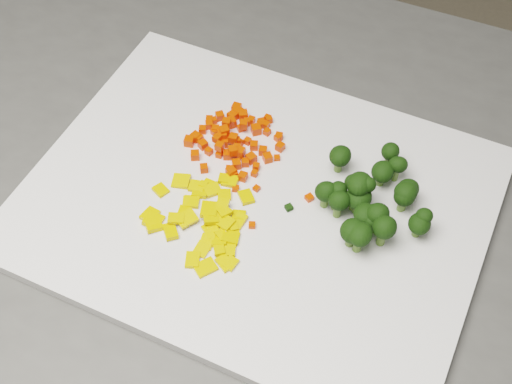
% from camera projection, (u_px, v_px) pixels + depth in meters
% --- Properties ---
extents(counter_block, '(1.24, 0.97, 0.90)m').
position_uv_depth(counter_block, '(235.00, 348.00, 1.17)').
color(counter_block, '#474745').
rests_on(counter_block, ground).
extents(cutting_board, '(0.56, 0.48, 0.01)m').
position_uv_depth(cutting_board, '(256.00, 201.00, 0.79)').
color(cutting_board, silver).
rests_on(cutting_board, counter_block).
extents(carrot_pile, '(0.11, 0.11, 0.03)m').
position_uv_depth(carrot_pile, '(235.00, 135.00, 0.82)').
color(carrot_pile, '#ED2902').
rests_on(carrot_pile, cutting_board).
extents(pepper_pile, '(0.13, 0.13, 0.02)m').
position_uv_depth(pepper_pile, '(201.00, 218.00, 0.75)').
color(pepper_pile, '#E0AB0B').
rests_on(pepper_pile, cutting_board).
extents(broccoli_pile, '(0.13, 0.13, 0.06)m').
position_uv_depth(broccoli_pile, '(370.00, 191.00, 0.75)').
color(broccoli_pile, black).
rests_on(broccoli_pile, cutting_board).
extents(carrot_cube_0, '(0.01, 0.01, 0.01)m').
position_uv_depth(carrot_cube_0, '(219.00, 154.00, 0.81)').
color(carrot_cube_0, '#ED2902').
rests_on(carrot_cube_0, carrot_pile).
extents(carrot_cube_1, '(0.01, 0.01, 0.01)m').
position_uv_depth(carrot_cube_1, '(232.00, 116.00, 0.85)').
color(carrot_cube_1, '#ED2902').
rests_on(carrot_cube_1, carrot_pile).
extents(carrot_cube_2, '(0.01, 0.01, 0.01)m').
position_uv_depth(carrot_cube_2, '(269.00, 120.00, 0.85)').
color(carrot_cube_2, '#ED2902').
rests_on(carrot_cube_2, carrot_pile).
extents(carrot_cube_3, '(0.01, 0.01, 0.01)m').
position_uv_depth(carrot_cube_3, '(228.00, 155.00, 0.81)').
color(carrot_cube_3, '#ED2902').
rests_on(carrot_cube_3, carrot_pile).
extents(carrot_cube_4, '(0.01, 0.01, 0.01)m').
position_uv_depth(carrot_cube_4, '(209.00, 120.00, 0.85)').
color(carrot_cube_4, '#ED2902').
rests_on(carrot_cube_4, carrot_pile).
extents(carrot_cube_5, '(0.01, 0.01, 0.01)m').
position_uv_depth(carrot_cube_5, '(256.00, 130.00, 0.84)').
color(carrot_cube_5, '#ED2902').
rests_on(carrot_cube_5, carrot_pile).
extents(carrot_cube_6, '(0.01, 0.01, 0.01)m').
position_uv_depth(carrot_cube_6, '(254.00, 146.00, 0.82)').
color(carrot_cube_6, '#ED2902').
rests_on(carrot_cube_6, carrot_pile).
extents(carrot_cube_7, '(0.01, 0.01, 0.01)m').
position_uv_depth(carrot_cube_7, '(279.00, 136.00, 0.83)').
color(carrot_cube_7, '#ED2902').
rests_on(carrot_cube_7, carrot_pile).
extents(carrot_cube_8, '(0.01, 0.01, 0.01)m').
position_uv_depth(carrot_cube_8, '(267.00, 132.00, 0.84)').
color(carrot_cube_8, '#ED2902').
rests_on(carrot_cube_8, carrot_pile).
extents(carrot_cube_9, '(0.01, 0.01, 0.01)m').
position_uv_depth(carrot_cube_9, '(189.00, 141.00, 0.82)').
color(carrot_cube_9, '#ED2902').
rests_on(carrot_cube_9, carrot_pile).
extents(carrot_cube_10, '(0.01, 0.01, 0.01)m').
position_uv_depth(carrot_cube_10, '(240.00, 128.00, 0.84)').
color(carrot_cube_10, '#ED2902').
rests_on(carrot_cube_10, carrot_pile).
extents(carrot_cube_11, '(0.01, 0.01, 0.01)m').
position_uv_depth(carrot_cube_11, '(220.00, 146.00, 0.81)').
color(carrot_cube_11, '#ED2902').
rests_on(carrot_cube_11, carrot_pile).
extents(carrot_cube_12, '(0.01, 0.01, 0.01)m').
position_uv_depth(carrot_cube_12, '(199.00, 138.00, 0.83)').
color(carrot_cube_12, '#ED2902').
rests_on(carrot_cube_12, carrot_pile).
extents(carrot_cube_13, '(0.01, 0.01, 0.01)m').
position_uv_depth(carrot_cube_13, '(278.00, 138.00, 0.83)').
color(carrot_cube_13, '#ED2902').
rests_on(carrot_cube_13, carrot_pile).
extents(carrot_cube_14, '(0.01, 0.01, 0.01)m').
position_uv_depth(carrot_cube_14, '(222.00, 135.00, 0.82)').
color(carrot_cube_14, '#ED2902').
rests_on(carrot_cube_14, carrot_pile).
extents(carrot_cube_15, '(0.01, 0.01, 0.01)m').
position_uv_depth(carrot_cube_15, '(214.00, 121.00, 0.85)').
color(carrot_cube_15, '#ED2902').
rests_on(carrot_cube_15, carrot_pile).
extents(carrot_cube_16, '(0.01, 0.01, 0.01)m').
position_uv_depth(carrot_cube_16, '(204.00, 168.00, 0.80)').
color(carrot_cube_16, '#ED2902').
rests_on(carrot_cube_16, carrot_pile).
extents(carrot_cube_17, '(0.01, 0.01, 0.01)m').
position_uv_depth(carrot_cube_17, '(203.00, 130.00, 0.84)').
color(carrot_cube_17, '#ED2902').
rests_on(carrot_cube_17, carrot_pile).
extents(carrot_cube_18, '(0.01, 0.01, 0.01)m').
position_uv_depth(carrot_cube_18, '(237.00, 148.00, 0.81)').
color(carrot_cube_18, '#ED2902').
rests_on(carrot_cube_18, carrot_pile).
extents(carrot_cube_19, '(0.01, 0.01, 0.01)m').
position_uv_depth(carrot_cube_19, '(237.00, 140.00, 0.82)').
color(carrot_cube_19, '#ED2902').
rests_on(carrot_cube_19, carrot_pile).
extents(carrot_cube_20, '(0.01, 0.01, 0.01)m').
position_uv_depth(carrot_cube_20, '(233.00, 151.00, 0.80)').
color(carrot_cube_20, '#ED2902').
rests_on(carrot_cube_20, carrot_pile).
extents(carrot_cube_21, '(0.01, 0.01, 0.01)m').
position_uv_depth(carrot_cube_21, '(243.00, 177.00, 0.79)').
color(carrot_cube_21, '#ED2902').
rests_on(carrot_cube_21, carrot_pile).
extents(carrot_cube_22, '(0.01, 0.01, 0.01)m').
position_uv_depth(carrot_cube_22, '(244.00, 126.00, 0.84)').
color(carrot_cube_22, '#ED2902').
rests_on(carrot_cube_22, carrot_pile).
extents(carrot_cube_23, '(0.01, 0.01, 0.01)m').
position_uv_depth(carrot_cube_23, '(251.00, 120.00, 0.85)').
color(carrot_cube_23, '#ED2902').
rests_on(carrot_cube_23, carrot_pile).
extents(carrot_cube_24, '(0.01, 0.01, 0.01)m').
position_uv_depth(carrot_cube_24, '(239.00, 152.00, 0.82)').
color(carrot_cube_24, '#ED2902').
rests_on(carrot_cube_24, carrot_pile).
extents(carrot_cube_25, '(0.01, 0.01, 0.01)m').
position_uv_depth(carrot_cube_25, '(245.00, 163.00, 0.81)').
color(carrot_cube_25, '#ED2902').
rests_on(carrot_cube_25, carrot_pile).
extents(carrot_cube_26, '(0.01, 0.01, 0.01)m').
position_uv_depth(carrot_cube_26, '(251.00, 158.00, 0.81)').
color(carrot_cube_26, '#ED2902').
rests_on(carrot_cube_26, carrot_pile).
extents(carrot_cube_27, '(0.01, 0.01, 0.01)m').
position_uv_depth(carrot_cube_27, '(196.00, 137.00, 0.83)').
color(carrot_cube_27, '#ED2902').
rests_on(carrot_cube_27, carrot_pile).
extents(carrot_cube_28, '(0.01, 0.01, 0.01)m').
position_uv_depth(carrot_cube_28, '(219.00, 147.00, 0.81)').
color(carrot_cube_28, '#ED2902').
rests_on(carrot_cube_28, carrot_pile).
extents(carrot_cube_29, '(0.01, 0.01, 0.01)m').
position_uv_depth(carrot_cube_29, '(266.00, 125.00, 0.84)').
color(carrot_cube_29, '#ED2902').
rests_on(carrot_cube_29, carrot_pile).
extents(carrot_cube_30, '(0.01, 0.01, 0.01)m').
position_uv_depth(carrot_cube_30, '(244.00, 124.00, 0.83)').
color(carrot_cube_30, '#ED2902').
rests_on(carrot_cube_30, carrot_pile).
extents(carrot_cube_31, '(0.01, 0.01, 0.01)m').
position_uv_depth(carrot_cube_31, '(220.00, 116.00, 0.85)').
color(carrot_cube_31, '#ED2902').
rests_on(carrot_cube_31, carrot_pile).
extents(carrot_cube_32, '(0.01, 0.01, 0.01)m').
position_uv_depth(carrot_cube_32, '(261.00, 122.00, 0.84)').
color(carrot_cube_32, '#ED2902').
rests_on(carrot_cube_32, carrot_pile).
extents(carrot_cube_33, '(0.01, 0.01, 0.01)m').
position_uv_depth(carrot_cube_33, '(239.00, 143.00, 0.82)').
color(carrot_cube_33, '#ED2902').
rests_on(carrot_cube_33, carrot_pile).
extents(carrot_cube_34, '(0.01, 0.01, 0.01)m').
position_uv_depth(carrot_cube_34, '(233.00, 138.00, 0.82)').
color(carrot_cube_34, '#ED2902').
rests_on(carrot_cube_34, carrot_pile).
extents(carrot_cube_35, '(0.01, 0.01, 0.01)m').
position_uv_depth(carrot_cube_35, '(214.00, 132.00, 0.84)').
color(carrot_cube_35, '#ED2902').
rests_on(carrot_cube_35, carrot_pile).
extents(carrot_cube_36, '(0.02, 0.02, 0.01)m').
position_uv_depth(carrot_cube_36, '(231.00, 123.00, 0.84)').
color(carrot_cube_36, '#ED2902').
rests_on(carrot_cube_36, carrot_pile).
extents(carrot_cube_37, '(0.01, 0.01, 0.01)m').
position_uv_depth(carrot_cube_37, '(247.00, 122.00, 0.85)').
color(carrot_cube_37, '#ED2902').
rests_on(carrot_cube_37, carrot_pile).
extents(carrot_cube_38, '(0.01, 0.01, 0.01)m').
position_uv_depth(carrot_cube_38, '(229.00, 169.00, 0.80)').
color(carrot_cube_38, '#ED2902').
rests_on(carrot_cube_38, carrot_pile).
extents(carrot_cube_39, '(0.01, 0.01, 0.01)m').
position_uv_depth(carrot_cube_39, '(256.00, 167.00, 0.80)').
color(carrot_cube_39, '#ED2902').
rests_on(carrot_cube_39, carrot_pile).
extents(carrot_cube_40, '(0.01, 0.01, 0.01)m').
position_uv_depth(carrot_cube_40, '(226.00, 123.00, 0.83)').
color(carrot_cube_40, '#ED2902').
rests_on(carrot_cube_40, carrot_pile).
extents(carrot_cube_41, '(0.01, 0.01, 0.01)m').
position_uv_depth(carrot_cube_41, '(267.00, 118.00, 0.85)').
color(carrot_cube_41, '#ED2902').
rests_on(carrot_cube_41, carrot_pile).
extents(carrot_cube_42, '(0.01, 0.01, 0.01)m').
position_uv_depth(carrot_cube_42, '(195.00, 155.00, 0.81)').
color(carrot_cube_42, '#ED2902').
rests_on(carrot_cube_42, carrot_pile).
extents(carrot_cube_43, '(0.01, 0.01, 0.01)m').
position_uv_depth(carrot_cube_43, '(280.00, 147.00, 0.82)').
color(carrot_cube_43, '#ED2902').
rests_on(carrot_cube_43, carrot_pile).
extents(carrot_cube_44, '(0.01, 0.01, 0.01)m').
position_uv_depth(carrot_cube_44, '(248.00, 141.00, 0.83)').
color(carrot_cube_44, '#ED2902').
rests_on(carrot_cube_44, carrot_pile).
extents(carrot_cube_45, '(0.01, 0.01, 0.01)m').
position_uv_depth(carrot_cube_45, '(263.00, 151.00, 0.82)').
color(carrot_cube_45, '#ED2902').
rests_on(carrot_cube_45, carrot_pile).
extents(carrot_cube_46, '(0.01, 0.01, 0.01)m').
position_uv_depth(carrot_cube_46, '(209.00, 125.00, 0.84)').
color(carrot_cube_46, '#ED2902').
rests_on(carrot_cube_46, carrot_pile).
extents(carrot_cube_47, '(0.01, 0.01, 0.01)m').
position_uv_depth(carrot_cube_47, '(240.00, 152.00, 0.81)').
color(carrot_cube_47, '#ED2902').
rests_on(carrot_cube_47, carrot_pile).
extents(carrot_cube_48, '(0.01, 0.01, 0.01)m').
position_uv_depth(carrot_cube_48, '(267.00, 158.00, 0.81)').
color(carrot_cube_48, '#ED2902').
rests_on(carrot_cube_48, carrot_pile).
extents(carrot_cube_49, '(0.01, 0.01, 0.01)m').
position_uv_depth(carrot_cube_49, '(237.00, 108.00, 0.86)').
color(carrot_cube_49, '#ED2902').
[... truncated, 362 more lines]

